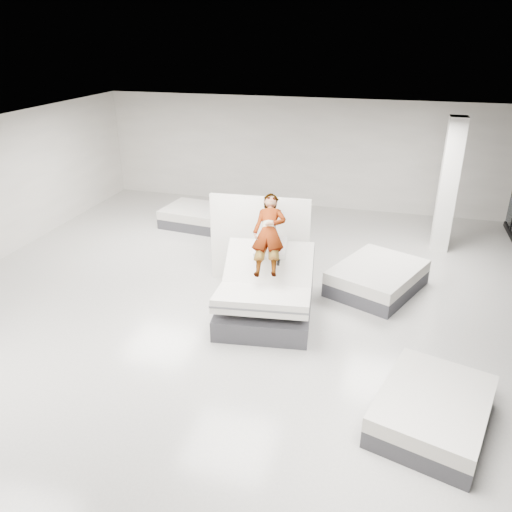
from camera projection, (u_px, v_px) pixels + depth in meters
name	position (u px, v px, depth m)	size (l,w,h in m)	color
room	(225.00, 240.00, 8.67)	(14.00, 14.04, 3.20)	beige
hero_bed	(266.00, 295.00, 9.32)	(1.93, 2.40, 1.32)	#38373C
person	(269.00, 244.00, 9.24)	(0.61, 0.40, 1.67)	slate
remote	(278.00, 262.00, 8.97)	(0.05, 0.14, 0.03)	black
divider_panel	(260.00, 240.00, 10.36)	(2.08, 0.09, 1.89)	white
flat_bed_right_far	(377.00, 278.00, 10.27)	(2.11, 2.36, 0.53)	#38373C
flat_bed_right_near	(432.00, 411.00, 6.72)	(1.79, 2.10, 0.49)	#38373C
flat_bed_left_far	(199.00, 217.00, 13.73)	(1.96, 1.56, 0.50)	#38373C
column	(448.00, 186.00, 11.67)	(0.40, 0.40, 3.20)	white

